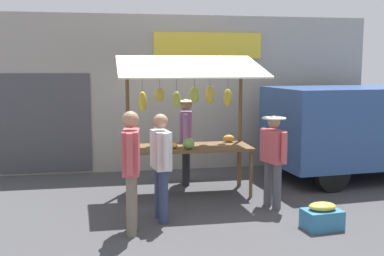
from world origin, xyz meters
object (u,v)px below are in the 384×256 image
at_px(vendor_with_sunhat, 186,134).
at_px(produce_crate_near, 322,217).
at_px(shopper_in_striped_shirt, 161,160).
at_px(shopper_with_ponytail, 273,154).
at_px(shopper_with_shopping_bag, 131,163).
at_px(parked_van, 369,124).
at_px(market_stall, 189,109).

bearing_deg(vendor_with_sunhat, produce_crate_near, 38.97).
xyz_separation_m(shopper_in_striped_shirt, shopper_with_ponytail, (-1.88, -0.36, -0.05)).
relative_size(shopper_with_shopping_bag, parked_van, 0.37).
distance_m(vendor_with_sunhat, produce_crate_near, 3.34).
bearing_deg(vendor_with_sunhat, market_stall, 6.14).
height_order(market_stall, parked_van, market_stall).
bearing_deg(shopper_with_shopping_bag, parked_van, -58.00).
bearing_deg(produce_crate_near, shopper_in_striped_shirt, -19.31).
bearing_deg(parked_van, shopper_with_ponytail, 26.30).
distance_m(shopper_with_ponytail, parked_van, 3.13).
distance_m(market_stall, shopper_in_striped_shirt, 1.67).
relative_size(shopper_in_striped_shirt, parked_van, 0.36).
bearing_deg(shopper_with_ponytail, vendor_with_sunhat, 17.88).
xyz_separation_m(market_stall, shopper_in_striped_shirt, (0.67, 1.40, -0.61)).
bearing_deg(shopper_with_ponytail, shopper_in_striped_shirt, 85.62).
relative_size(vendor_with_sunhat, shopper_in_striped_shirt, 1.04).
bearing_deg(parked_van, vendor_with_sunhat, -6.92).
xyz_separation_m(parked_van, produce_crate_near, (2.33, 2.77, -0.94)).
relative_size(shopper_in_striped_shirt, shopper_with_ponytail, 1.07).
relative_size(parked_van, produce_crate_near, 8.02).
distance_m(vendor_with_sunhat, shopper_in_striped_shirt, 2.23).
bearing_deg(market_stall, parked_van, -171.31).
distance_m(market_stall, shopper_with_shopping_bag, 2.22).
distance_m(shopper_in_striped_shirt, parked_van, 4.97).
xyz_separation_m(market_stall, vendor_with_sunhat, (-0.07, -0.71, -0.55)).
distance_m(market_stall, parked_van, 3.95).
bearing_deg(market_stall, shopper_in_striped_shirt, 64.50).
bearing_deg(shopper_with_shopping_bag, produce_crate_near, -91.16).
bearing_deg(vendor_with_sunhat, shopper_in_striped_shirt, -7.40).
height_order(shopper_with_shopping_bag, parked_van, parked_van).
height_order(shopper_in_striped_shirt, parked_van, parked_van).
xyz_separation_m(vendor_with_sunhat, parked_van, (-3.81, 0.12, 0.13)).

